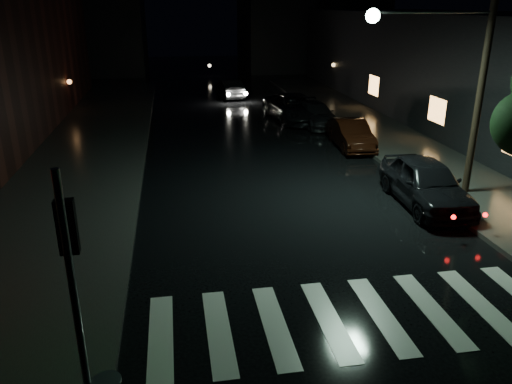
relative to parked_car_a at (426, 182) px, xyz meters
name	(u,v)px	position (x,y,z in m)	size (l,w,h in m)	color
ground	(221,346)	(-7.60, -6.40, -0.80)	(120.00, 120.00, 0.00)	black
sidewalk_left	(77,157)	(-12.60, 7.60, -0.72)	(6.00, 44.00, 0.15)	#282826
sidewalk_right	(395,142)	(2.40, 7.60, -0.72)	(4.00, 44.00, 0.15)	#282826
building_right	(487,69)	(9.40, 11.60, 2.20)	(10.00, 40.00, 6.00)	black
building_far_left	(71,31)	(-17.60, 38.60, 3.20)	(14.00, 10.00, 8.00)	black
building_far_right	(309,34)	(6.40, 38.60, 2.70)	(14.00, 10.00, 7.00)	black
crosswalk	(355,317)	(-4.60, -5.90, -0.79)	(9.00, 3.00, 0.01)	beige
signal_pole_corner	(92,338)	(-9.74, -7.86, 0.74)	(0.68, 0.61, 4.20)	slate
utility_pole	(466,64)	(1.23, 0.60, 3.80)	(4.92, 0.44, 8.00)	black
parked_car_a	(426,182)	(0.00, 0.00, 0.00)	(1.88, 4.68, 1.60)	black
parked_car_b	(351,134)	(0.00, 7.32, -0.13)	(1.41, 4.03, 1.33)	black
parked_car_c	(315,114)	(-0.39, 12.16, -0.16)	(1.79, 4.40, 1.28)	black
parked_car_d	(295,108)	(-1.26, 13.47, -0.03)	(2.54, 5.51, 1.53)	black
oncoming_car	(229,89)	(-4.10, 21.79, -0.13)	(1.40, 4.03, 1.33)	black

